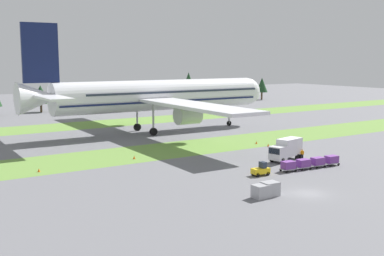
{
  "coord_description": "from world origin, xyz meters",
  "views": [
    {
      "loc": [
        -43.36,
        -40.38,
        16.52
      ],
      "look_at": [
        3.89,
        32.58,
        4.0
      ],
      "focal_mm": 44.56,
      "sensor_mm": 36.0,
      "label": 1
    }
  ],
  "objects_px": {
    "cargo_dolly_third": "(318,161)",
    "taxiway_marker_2": "(39,170)",
    "taxiway_marker_0": "(268,145)",
    "ground_crew_marshaller": "(302,154)",
    "uld_container_0": "(270,189)",
    "taxiway_marker_3": "(256,143)",
    "cargo_dolly_fourth": "(332,160)",
    "catering_truck": "(286,149)",
    "taxiway_marker_1": "(134,157)",
    "cargo_dolly_second": "(303,163)",
    "cargo_dolly_lead": "(288,165)",
    "baggage_tug": "(261,170)",
    "uld_container_1": "(261,191)",
    "airliner": "(155,95)"
  },
  "relations": [
    {
      "from": "baggage_tug",
      "to": "cargo_dolly_second",
      "type": "xyz_separation_m",
      "value": [
        7.9,
        -0.62,
        0.1
      ]
    },
    {
      "from": "cargo_dolly_third",
      "to": "taxiway_marker_0",
      "type": "relative_size",
      "value": 4.21
    },
    {
      "from": "cargo_dolly_third",
      "to": "taxiway_marker_3",
      "type": "xyz_separation_m",
      "value": [
        5.66,
        21.01,
        -0.66
      ]
    },
    {
      "from": "catering_truck",
      "to": "baggage_tug",
      "type": "bearing_deg",
      "value": 105.17
    },
    {
      "from": "baggage_tug",
      "to": "uld_container_1",
      "type": "distance_m",
      "value": 11.34
    },
    {
      "from": "cargo_dolly_fourth",
      "to": "taxiway_marker_0",
      "type": "relative_size",
      "value": 4.21
    },
    {
      "from": "airliner",
      "to": "cargo_dolly_third",
      "type": "height_order",
      "value": "airliner"
    },
    {
      "from": "uld_container_0",
      "to": "taxiway_marker_0",
      "type": "xyz_separation_m",
      "value": [
        22.24,
        25.05,
        -0.58
      ]
    },
    {
      "from": "cargo_dolly_third",
      "to": "taxiway_marker_2",
      "type": "distance_m",
      "value": 42.28
    },
    {
      "from": "taxiway_marker_2",
      "to": "taxiway_marker_3",
      "type": "distance_m",
      "value": 42.72
    },
    {
      "from": "cargo_dolly_second",
      "to": "cargo_dolly_fourth",
      "type": "height_order",
      "value": "same"
    },
    {
      "from": "airliner",
      "to": "taxiway_marker_3",
      "type": "height_order",
      "value": "airliner"
    },
    {
      "from": "uld_container_0",
      "to": "taxiway_marker_1",
      "type": "distance_m",
      "value": 29.04
    },
    {
      "from": "cargo_dolly_lead",
      "to": "uld_container_0",
      "type": "height_order",
      "value": "uld_container_0"
    },
    {
      "from": "cargo_dolly_second",
      "to": "taxiway_marker_0",
      "type": "height_order",
      "value": "cargo_dolly_second"
    },
    {
      "from": "catering_truck",
      "to": "uld_container_1",
      "type": "distance_m",
      "value": 22.77
    },
    {
      "from": "taxiway_marker_0",
      "to": "cargo_dolly_second",
      "type": "bearing_deg",
      "value": -116.15
    },
    {
      "from": "cargo_dolly_fourth",
      "to": "uld_container_1",
      "type": "xyz_separation_m",
      "value": [
        -21.11,
        -7.5,
        -0.11
      ]
    },
    {
      "from": "taxiway_marker_2",
      "to": "cargo_dolly_third",
      "type": "bearing_deg",
      "value": -28.79
    },
    {
      "from": "airliner",
      "to": "uld_container_0",
      "type": "bearing_deg",
      "value": -12.29
    },
    {
      "from": "taxiway_marker_2",
      "to": "cargo_dolly_second",
      "type": "bearing_deg",
      "value": -30.51
    },
    {
      "from": "taxiway_marker_2",
      "to": "taxiway_marker_3",
      "type": "xyz_separation_m",
      "value": [
        42.72,
        0.65,
        -0.0
      ]
    },
    {
      "from": "taxiway_marker_0",
      "to": "taxiway_marker_1",
      "type": "xyz_separation_m",
      "value": [
        -26.61,
        3.66,
        -0.01
      ]
    },
    {
      "from": "cargo_dolly_third",
      "to": "taxiway_marker_2",
      "type": "relative_size",
      "value": 4.42
    },
    {
      "from": "airliner",
      "to": "baggage_tug",
      "type": "distance_m",
      "value": 45.7
    },
    {
      "from": "cargo_dolly_second",
      "to": "cargo_dolly_fourth",
      "type": "xyz_separation_m",
      "value": [
        5.78,
        -0.45,
        0.0
      ]
    },
    {
      "from": "catering_truck",
      "to": "taxiway_marker_1",
      "type": "xyz_separation_m",
      "value": [
        -20.62,
        14.65,
        -1.68
      ]
    },
    {
      "from": "baggage_tug",
      "to": "taxiway_marker_3",
      "type": "bearing_deg",
      "value": -34.73
    },
    {
      "from": "taxiway_marker_0",
      "to": "ground_crew_marshaller",
      "type": "bearing_deg",
      "value": -104.93
    },
    {
      "from": "cargo_dolly_second",
      "to": "taxiway_marker_1",
      "type": "xyz_separation_m",
      "value": [
        -18.16,
        20.87,
        -0.65
      ]
    },
    {
      "from": "cargo_dolly_fourth",
      "to": "taxiway_marker_0",
      "type": "xyz_separation_m",
      "value": [
        2.67,
        17.66,
        -0.64
      ]
    },
    {
      "from": "taxiway_marker_3",
      "to": "uld_container_1",
      "type": "bearing_deg",
      "value": -129.73
    },
    {
      "from": "taxiway_marker_2",
      "to": "taxiway_marker_3",
      "type": "relative_size",
      "value": 1.0
    },
    {
      "from": "cargo_dolly_second",
      "to": "uld_container_1",
      "type": "xyz_separation_m",
      "value": [
        -15.33,
        -7.95,
        -0.11
      ]
    },
    {
      "from": "cargo_dolly_third",
      "to": "taxiway_marker_0",
      "type": "xyz_separation_m",
      "value": [
        5.56,
        17.44,
        -0.64
      ]
    },
    {
      "from": "uld_container_0",
      "to": "taxiway_marker_3",
      "type": "relative_size",
      "value": 3.83
    },
    {
      "from": "uld_container_1",
      "to": "ground_crew_marshaller",
      "type": "bearing_deg",
      "value": 32.8
    },
    {
      "from": "uld_container_0",
      "to": "uld_container_1",
      "type": "bearing_deg",
      "value": -175.9
    },
    {
      "from": "cargo_dolly_lead",
      "to": "taxiway_marker_0",
      "type": "bearing_deg",
      "value": -29.26
    },
    {
      "from": "baggage_tug",
      "to": "cargo_dolly_fourth",
      "type": "xyz_separation_m",
      "value": [
        13.68,
        -1.07,
        0.1
      ]
    },
    {
      "from": "cargo_dolly_fourth",
      "to": "ground_crew_marshaller",
      "type": "xyz_separation_m",
      "value": [
        -0.5,
        5.79,
        0.03
      ]
    },
    {
      "from": "cargo_dolly_lead",
      "to": "catering_truck",
      "type": "relative_size",
      "value": 0.32
    },
    {
      "from": "cargo_dolly_lead",
      "to": "cargo_dolly_second",
      "type": "bearing_deg",
      "value": -90.0
    },
    {
      "from": "baggage_tug",
      "to": "cargo_dolly_third",
      "type": "distance_m",
      "value": 10.83
    },
    {
      "from": "cargo_dolly_lead",
      "to": "cargo_dolly_fourth",
      "type": "xyz_separation_m",
      "value": [
        8.67,
        -0.68,
        0.0
      ]
    },
    {
      "from": "ground_crew_marshaller",
      "to": "taxiway_marker_3",
      "type": "relative_size",
      "value": 3.33
    },
    {
      "from": "uld_container_1",
      "to": "taxiway_marker_3",
      "type": "xyz_separation_m",
      "value": [
        23.88,
        28.73,
        -0.54
      ]
    },
    {
      "from": "cargo_dolly_second",
      "to": "baggage_tug",
      "type": "bearing_deg",
      "value": 90.0
    },
    {
      "from": "cargo_dolly_second",
      "to": "cargo_dolly_third",
      "type": "distance_m",
      "value": 2.9
    },
    {
      "from": "cargo_dolly_lead",
      "to": "taxiway_marker_1",
      "type": "height_order",
      "value": "cargo_dolly_lead"
    }
  ]
}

